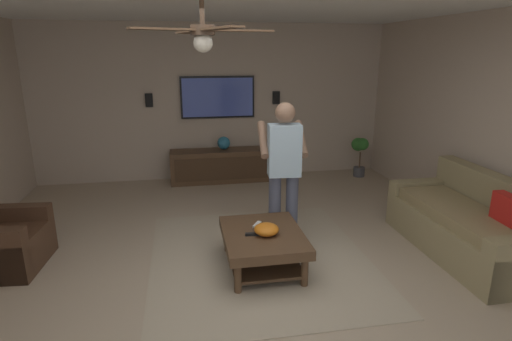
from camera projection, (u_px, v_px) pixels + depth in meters
ground_plane at (250, 291)px, 3.87m from camera, size 9.06×9.06×0.00m
wall_back_tv at (213, 103)px, 7.12m from camera, size 0.10×6.20×2.63m
area_rug at (259, 258)px, 4.48m from camera, size 2.62×2.31×0.01m
couch at (468, 226)px, 4.53m from camera, size 1.90×0.86×0.87m
coffee_table at (263, 242)px, 4.21m from camera, size 1.00×0.80×0.40m
media_console at (221, 166)px, 7.10m from camera, size 0.45×1.70×0.55m
tv at (218, 97)px, 7.01m from camera, size 0.05×1.26×0.71m
person_standing at (284, 165)px, 4.64m from camera, size 0.57×0.57×1.64m
potted_plant_short at (360, 149)px, 7.31m from camera, size 0.32×0.29×0.71m
bowl at (266, 229)px, 4.11m from camera, size 0.25×0.25×0.11m
remote_white at (257, 224)px, 4.34m from camera, size 0.15×0.12×0.02m
remote_black at (253, 234)px, 4.11m from camera, size 0.06×0.15×0.02m
vase_round at (224, 143)px, 7.06m from camera, size 0.22×0.22×0.22m
wall_speaker_left at (276, 98)px, 7.21m from camera, size 0.06×0.12×0.22m
wall_speaker_right at (149, 100)px, 6.84m from camera, size 0.06×0.12×0.22m
ceiling_fan at (203, 34)px, 3.36m from camera, size 1.18×1.19×0.46m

